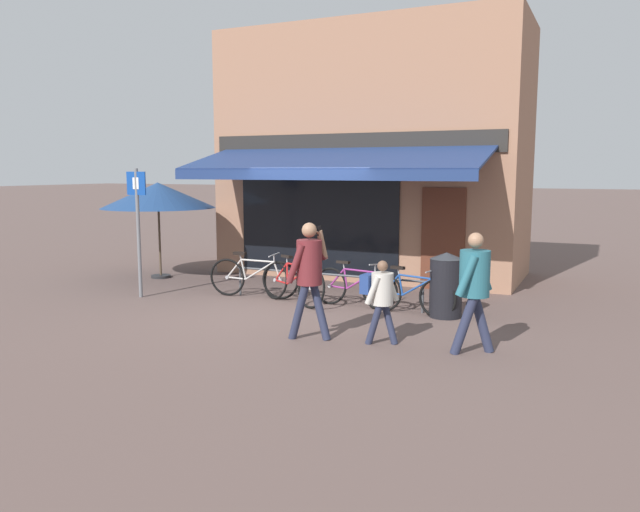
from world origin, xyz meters
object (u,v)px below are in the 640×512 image
at_px(parking_sign, 138,219).
at_px(cafe_parasol, 158,196).
at_px(bicycle_blue, 410,293).
at_px(pedestrian_adult, 309,268).
at_px(bicycle_purple, 354,287).
at_px(bicycle_red, 293,282).
at_px(pedestrian_second_adult, 474,281).
at_px(litter_bin, 446,285).
at_px(pedestrian_child, 380,293).
at_px(bicycle_silver, 253,277).

bearing_deg(parking_sign, cafe_parasol, 119.30).
bearing_deg(bicycle_blue, parking_sign, -162.11).
relative_size(bicycle_blue, pedestrian_adult, 0.96).
height_order(bicycle_purple, bicycle_blue, bicycle_purple).
relative_size(bicycle_red, pedestrian_adult, 0.99).
height_order(bicycle_red, bicycle_purple, bicycle_red).
relative_size(pedestrian_second_adult, litter_bin, 1.51).
bearing_deg(litter_bin, pedestrian_child, -102.65).
distance_m(bicycle_purple, parking_sign, 4.35).
bearing_deg(bicycle_red, bicycle_purple, 34.74).
xyz_separation_m(pedestrian_adult, cafe_parasol, (-5.39, 3.30, 0.83)).
distance_m(bicycle_red, pedestrian_second_adult, 4.12).
height_order(bicycle_silver, pedestrian_second_adult, pedestrian_second_adult).
xyz_separation_m(pedestrian_child, pedestrian_second_adult, (1.28, 0.10, 0.25)).
bearing_deg(litter_bin, pedestrian_adult, -123.30).
height_order(pedestrian_child, pedestrian_second_adult, pedestrian_second_adult).
xyz_separation_m(litter_bin, parking_sign, (-5.76, -0.87, 0.97)).
relative_size(bicycle_silver, parking_sign, 0.74).
distance_m(bicycle_red, pedestrian_adult, 2.60).
relative_size(bicycle_silver, bicycle_red, 1.08).
bearing_deg(bicycle_silver, bicycle_red, -16.26).
xyz_separation_m(bicycle_red, pedestrian_second_adult, (3.66, -1.81, 0.60)).
relative_size(bicycle_red, bicycle_blue, 1.03).
height_order(pedestrian_child, cafe_parasol, cafe_parasol).
relative_size(bicycle_purple, bicycle_blue, 1.01).
height_order(bicycle_blue, cafe_parasol, cafe_parasol).
xyz_separation_m(bicycle_purple, pedestrian_adult, (0.22, -2.31, 0.68)).
bearing_deg(parking_sign, bicycle_purple, 13.12).
distance_m(pedestrian_adult, parking_sign, 4.54).
relative_size(bicycle_red, litter_bin, 1.56).
distance_m(bicycle_red, pedestrian_child, 3.06).
bearing_deg(pedestrian_second_adult, bicycle_purple, 132.49).
relative_size(bicycle_red, cafe_parasol, 0.67).
bearing_deg(bicycle_red, litter_bin, 27.16).
bearing_deg(bicycle_silver, pedestrian_second_adult, -30.40).
bearing_deg(pedestrian_adult, pedestrian_child, 18.63).
distance_m(bicycle_purple, pedestrian_second_adult, 3.28).
height_order(bicycle_purple, parking_sign, parking_sign).
xyz_separation_m(bicycle_silver, bicycle_blue, (3.17, -0.10, -0.03)).
xyz_separation_m(bicycle_purple, litter_bin, (1.68, -0.08, 0.18)).
height_order(bicycle_silver, bicycle_blue, bicycle_silver).
bearing_deg(pedestrian_child, bicycle_silver, 152.81).
xyz_separation_m(bicycle_silver, pedestrian_child, (3.31, -2.05, 0.34)).
relative_size(bicycle_purple, parking_sign, 0.68).
bearing_deg(cafe_parasol, pedestrian_second_adult, -21.30).
xyz_separation_m(pedestrian_child, cafe_parasol, (-6.40, 3.10, 1.14)).
bearing_deg(parking_sign, pedestrian_child, -12.26).
height_order(pedestrian_adult, pedestrian_child, pedestrian_adult).
distance_m(bicycle_silver, parking_sign, 2.46).
bearing_deg(pedestrian_second_adult, pedestrian_adult, 178.64).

